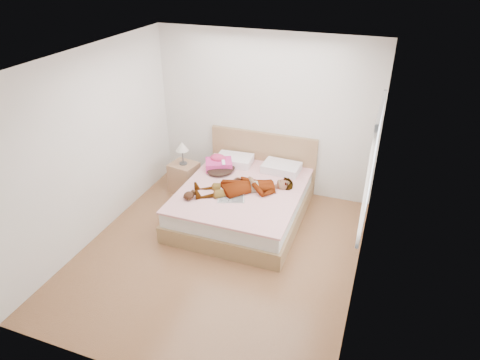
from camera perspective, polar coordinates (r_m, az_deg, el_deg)
The scene contains 11 objects.
ground at distance 5.91m, azimuth -2.89°, elevation -9.74°, with size 4.00×4.00×0.00m, color #503019.
woman at distance 6.24m, azimuth 0.66°, elevation -0.57°, with size 0.56×1.49×0.20m, color white.
hair at distance 6.82m, azimuth -2.58°, elevation 1.54°, with size 0.44×0.54×0.08m, color black.
phone at distance 6.69m, azimuth -2.22°, elevation 2.38°, with size 0.05×0.10×0.01m, color silver.
room_shell at distance 5.02m, azimuth 17.10°, elevation 1.73°, with size 4.00×4.00×4.00m.
bed at distance 6.54m, azimuth 0.56°, elevation -2.51°, with size 1.80×2.08×1.00m.
towel at distance 6.89m, azimuth -2.88°, elevation 2.29°, with size 0.52×0.48×0.22m.
magazine at distance 6.09m, azimuth -1.21°, elevation -2.43°, with size 0.44×0.36×0.02m.
coffee_mug at distance 6.18m, azimuth -2.18°, elevation -1.50°, with size 0.13×0.09×0.10m.
plush_toy at distance 6.10m, azimuth -6.75°, elevation -2.01°, with size 0.19×0.23×0.12m.
nightstand at distance 7.20m, azimuth -7.46°, elevation 0.62°, with size 0.48×0.44×0.91m.
Camera 1 is at (1.86, -4.22, 3.70)m, focal length 32.00 mm.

